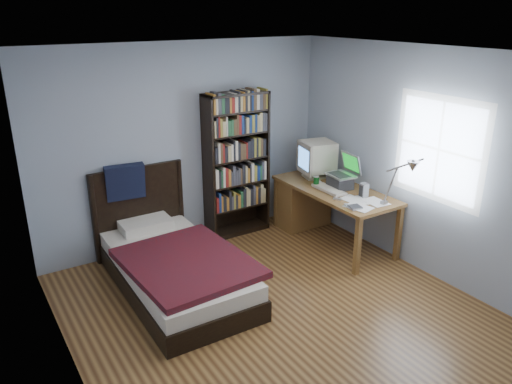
% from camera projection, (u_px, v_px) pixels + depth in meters
% --- Properties ---
extents(room, '(4.20, 4.24, 2.50)m').
position_uv_depth(room, '(287.00, 196.00, 4.50)').
color(room, '#4F2F17').
rests_on(room, ground).
extents(desk, '(0.75, 1.69, 0.73)m').
position_uv_depth(desk, '(310.00, 200.00, 6.70)').
color(desk, brown).
rests_on(desk, floor).
extents(crt_monitor, '(0.51, 0.47, 0.49)m').
position_uv_depth(crt_monitor, '(316.00, 157.00, 6.54)').
color(crt_monitor, beige).
rests_on(crt_monitor, desk).
extents(laptop, '(0.38, 0.38, 0.43)m').
position_uv_depth(laptop, '(341.00, 179.00, 6.21)').
color(laptop, '#2D2D30').
rests_on(laptop, desk).
extents(desk_lamp, '(0.26, 0.57, 0.68)m').
position_uv_depth(desk_lamp, '(408.00, 171.00, 5.14)').
color(desk_lamp, '#99999E').
rests_on(desk_lamp, desk).
extents(keyboard, '(0.19, 0.47, 0.05)m').
position_uv_depth(keyboard, '(329.00, 190.00, 6.14)').
color(keyboard, '#B3A795').
rests_on(keyboard, desk).
extents(speaker, '(0.09, 0.09, 0.17)m').
position_uv_depth(speaker, '(364.00, 190.00, 5.92)').
color(speaker, gray).
rests_on(speaker, desk).
extents(soda_can, '(0.07, 0.07, 0.13)m').
position_uv_depth(soda_can, '(316.00, 182.00, 6.27)').
color(soda_can, '#073810').
rests_on(soda_can, desk).
extents(mouse, '(0.06, 0.11, 0.04)m').
position_uv_depth(mouse, '(318.00, 181.00, 6.42)').
color(mouse, silver).
rests_on(mouse, desk).
extents(phone_silver, '(0.10, 0.10, 0.02)m').
position_uv_depth(phone_silver, '(337.00, 199.00, 5.85)').
color(phone_silver, silver).
rests_on(phone_silver, desk).
extents(phone_grey, '(0.07, 0.10, 0.02)m').
position_uv_depth(phone_grey, '(347.00, 205.00, 5.66)').
color(phone_grey, gray).
rests_on(phone_grey, desk).
extents(external_drive, '(0.15, 0.15, 0.03)m').
position_uv_depth(external_drive, '(355.00, 207.00, 5.60)').
color(external_drive, gray).
rests_on(external_drive, desk).
extents(bookshelf, '(0.84, 0.30, 1.87)m').
position_uv_depth(bookshelf, '(237.00, 165.00, 6.44)').
color(bookshelf, black).
rests_on(bookshelf, floor).
extents(bed, '(1.21, 2.16, 1.16)m').
position_uv_depth(bed, '(172.00, 264.00, 5.39)').
color(bed, black).
rests_on(bed, floor).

